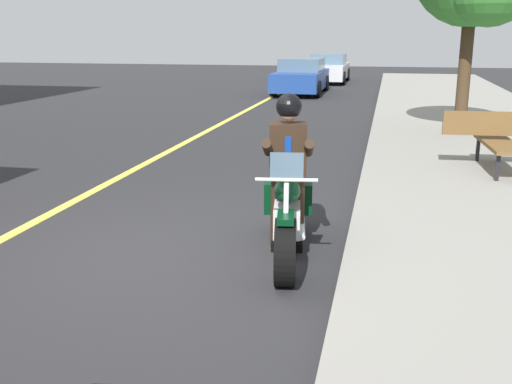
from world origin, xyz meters
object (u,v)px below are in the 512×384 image
at_px(car_silver, 328,68).
at_px(car_dark, 301,76).
at_px(bench_sidewalk, 499,136).
at_px(rider_main, 288,158).
at_px(motorcycle_main, 287,214).

xyz_separation_m(car_silver, car_dark, (5.98, -0.48, 0.00)).
bearing_deg(bench_sidewalk, rider_main, -34.95).
distance_m(motorcycle_main, car_silver, 24.20).
bearing_deg(motorcycle_main, car_silver, -175.26).
distance_m(car_silver, bench_sidewalk, 20.41).
xyz_separation_m(rider_main, car_silver, (-23.93, -1.97, -0.35)).
height_order(motorcycle_main, rider_main, rider_main).
height_order(car_silver, bench_sidewalk, car_silver).
relative_size(motorcycle_main, car_silver, 0.48).
distance_m(motorcycle_main, car_dark, 18.31).
bearing_deg(car_dark, bench_sidewalk, 20.99).
distance_m(car_silver, car_dark, 6.00).
height_order(motorcycle_main, car_silver, car_silver).
bearing_deg(rider_main, car_silver, -175.30).
distance_m(motorcycle_main, rider_main, 0.61).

